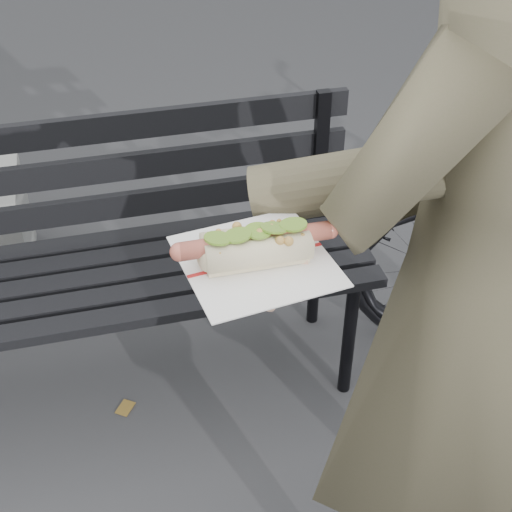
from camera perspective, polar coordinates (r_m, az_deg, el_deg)
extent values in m
cylinder|color=black|center=(2.22, 7.43, -6.54)|extent=(0.04, 0.04, 0.45)
cylinder|color=black|center=(2.46, 4.73, -1.21)|extent=(0.04, 0.04, 0.45)
cube|color=black|center=(1.95, -10.77, -4.93)|extent=(1.50, 0.07, 0.03)
cube|color=black|center=(2.01, -11.01, -3.25)|extent=(1.50, 0.07, 0.03)
cube|color=black|center=(2.08, -11.24, -1.68)|extent=(1.50, 0.07, 0.03)
cube|color=black|center=(2.16, -11.45, -0.21)|extent=(1.50, 0.07, 0.03)
cube|color=black|center=(2.23, -11.64, 1.17)|extent=(1.50, 0.07, 0.03)
cube|color=black|center=(2.22, 5.16, 8.09)|extent=(0.04, 0.03, 0.42)
cube|color=black|center=(2.19, -12.05, 3.83)|extent=(1.50, 0.02, 0.08)
cube|color=black|center=(2.13, -12.50, 6.74)|extent=(1.50, 0.02, 0.08)
cube|color=black|center=(2.06, -12.98, 9.83)|extent=(1.50, 0.02, 0.08)
imported|color=#4C4A32|center=(1.29, 17.29, -3.65)|extent=(0.79, 0.63, 1.88)
cylinder|color=#4C4A32|center=(1.06, 13.22, 6.78)|extent=(0.51, 0.23, 0.19)
cylinder|color=#D8A384|center=(0.96, 2.17, -0.24)|extent=(0.09, 0.08, 0.07)
ellipsoid|color=#D8A384|center=(0.95, 0.00, -1.20)|extent=(0.10, 0.12, 0.03)
cylinder|color=#D8A384|center=(0.92, -2.89, -2.76)|extent=(0.06, 0.02, 0.02)
cylinder|color=#D8A384|center=(0.93, -3.14, -1.99)|extent=(0.06, 0.02, 0.02)
cylinder|color=#D8A384|center=(0.95, -3.38, -1.24)|extent=(0.06, 0.02, 0.02)
cylinder|color=#D8A384|center=(0.96, -3.61, -0.51)|extent=(0.06, 0.02, 0.02)
cylinder|color=#D8A384|center=(0.91, 1.45, -3.11)|extent=(0.04, 0.05, 0.02)
cube|color=white|center=(0.94, 0.00, -0.39)|extent=(0.21, 0.21, 0.00)
cube|color=#B21E1E|center=(0.94, 0.00, -0.31)|extent=(0.19, 0.03, 0.00)
cylinder|color=#BA5947|center=(0.92, 0.00, 1.24)|extent=(0.20, 0.03, 0.02)
sphere|color=#BA5947|center=(0.90, -6.16, 0.32)|extent=(0.03, 0.03, 0.02)
sphere|color=#BA5947|center=(0.94, 5.91, 2.10)|extent=(0.03, 0.03, 0.02)
sphere|color=#9E6B2D|center=(0.90, 2.63, 1.19)|extent=(0.01, 0.01, 0.01)
sphere|color=#9E6B2D|center=(0.94, 1.32, 2.63)|extent=(0.01, 0.01, 0.01)
sphere|color=#9E6B2D|center=(0.90, -3.01, 1.14)|extent=(0.01, 0.01, 0.01)
sphere|color=#9E6B2D|center=(0.92, -3.27, 1.42)|extent=(0.01, 0.01, 0.01)
sphere|color=#9E6B2D|center=(0.92, -2.54, 1.71)|extent=(0.01, 0.01, 0.01)
sphere|color=#9E6B2D|center=(0.89, -2.08, 0.18)|extent=(0.01, 0.01, 0.01)
sphere|color=#9E6B2D|center=(0.92, -0.29, 1.43)|extent=(0.01, 0.01, 0.01)
sphere|color=#9E6B2D|center=(0.92, 2.07, 1.62)|extent=(0.01, 0.01, 0.01)
sphere|color=#9E6B2D|center=(0.92, 3.75, 1.53)|extent=(0.01, 0.01, 0.01)
sphere|color=#9E6B2D|center=(0.90, -3.54, 0.70)|extent=(0.01, 0.01, 0.01)
sphere|color=#9E6B2D|center=(0.92, -3.02, 1.96)|extent=(0.01, 0.01, 0.01)
sphere|color=#9E6B2D|center=(0.94, 1.86, 2.79)|extent=(0.01, 0.01, 0.01)
sphere|color=#9E6B2D|center=(0.94, 3.29, 2.61)|extent=(0.01, 0.01, 0.01)
sphere|color=#9E6B2D|center=(0.92, 1.25, 2.26)|extent=(0.01, 0.01, 0.01)
sphere|color=#9E6B2D|center=(0.92, 1.95, 1.75)|extent=(0.01, 0.01, 0.01)
sphere|color=#9E6B2D|center=(0.93, 2.37, 2.07)|extent=(0.01, 0.01, 0.01)
sphere|color=#9E6B2D|center=(0.92, 1.42, 2.29)|extent=(0.01, 0.01, 0.01)
sphere|color=#9E6B2D|center=(0.90, 1.92, 1.24)|extent=(0.01, 0.01, 0.01)
sphere|color=#9E6B2D|center=(0.90, -3.65, 0.43)|extent=(0.01, 0.01, 0.01)
sphere|color=#9E6B2D|center=(0.90, -2.44, 0.59)|extent=(0.01, 0.01, 0.01)
sphere|color=#9E6B2D|center=(0.90, -0.78, 0.79)|extent=(0.01, 0.01, 0.01)
sphere|color=#9E6B2D|center=(0.90, -3.53, 1.20)|extent=(0.01, 0.01, 0.01)
sphere|color=#9E6B2D|center=(0.91, 0.34, 1.78)|extent=(0.01, 0.01, 0.01)
sphere|color=#9E6B2D|center=(0.93, 0.59, 2.14)|extent=(0.01, 0.01, 0.01)
sphere|color=#9E6B2D|center=(0.89, -2.91, 0.17)|extent=(0.01, 0.01, 0.01)
sphere|color=#9E6B2D|center=(0.93, 2.48, 2.17)|extent=(0.01, 0.01, 0.01)
sphere|color=#9E6B2D|center=(0.93, -1.53, 2.38)|extent=(0.01, 0.01, 0.01)
sphere|color=#9E6B2D|center=(0.92, 0.15, 2.06)|extent=(0.01, 0.01, 0.01)
cylinder|color=olive|center=(0.90, -3.08, 1.43)|extent=(0.04, 0.04, 0.01)
cylinder|color=olive|center=(0.90, -1.47, 1.68)|extent=(0.04, 0.04, 0.01)
cylinder|color=olive|center=(0.91, 0.18, 2.04)|extent=(0.04, 0.04, 0.00)
cylinder|color=olive|center=(0.91, 1.47, 2.28)|extent=(0.04, 0.04, 0.01)
cylinder|color=olive|center=(0.92, 3.01, 2.53)|extent=(0.04, 0.04, 0.01)
cube|color=brown|center=(2.65, 13.53, -5.22)|extent=(0.07, 0.05, 0.00)
cube|color=brown|center=(3.21, 16.17, 2.71)|extent=(0.08, 0.09, 0.00)
cube|color=brown|center=(3.27, 2.68, 5.03)|extent=(0.08, 0.09, 0.00)
cube|color=brown|center=(2.60, 12.74, -6.02)|extent=(0.05, 0.04, 0.00)
cube|color=brown|center=(2.34, -10.42, -11.85)|extent=(0.07, 0.07, 0.00)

